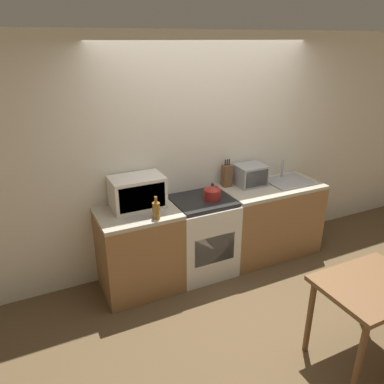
{
  "coord_description": "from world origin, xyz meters",
  "views": [
    {
      "loc": [
        -1.91,
        -2.7,
        2.51
      ],
      "look_at": [
        -0.37,
        0.5,
        1.05
      ],
      "focal_mm": 35.0,
      "sensor_mm": 36.0,
      "label": 1
    }
  ],
  "objects_px": {
    "kettle": "(212,192)",
    "microwave": "(137,192)",
    "toaster_oven": "(250,175)",
    "dining_table": "(371,296)",
    "stove_range": "(202,236)",
    "bottle": "(156,210)"
  },
  "relations": [
    {
      "from": "kettle",
      "to": "microwave",
      "type": "relative_size",
      "value": 0.35
    },
    {
      "from": "toaster_oven",
      "to": "dining_table",
      "type": "relative_size",
      "value": 0.41
    },
    {
      "from": "kettle",
      "to": "dining_table",
      "type": "distance_m",
      "value": 1.8
    },
    {
      "from": "stove_range",
      "to": "dining_table",
      "type": "relative_size",
      "value": 1.1
    },
    {
      "from": "microwave",
      "to": "dining_table",
      "type": "bearing_deg",
      "value": -54.99
    },
    {
      "from": "microwave",
      "to": "bottle",
      "type": "xyz_separation_m",
      "value": [
        0.08,
        -0.34,
        -0.08
      ]
    },
    {
      "from": "microwave",
      "to": "dining_table",
      "type": "distance_m",
      "value": 2.3
    },
    {
      "from": "bottle",
      "to": "toaster_oven",
      "type": "height_order",
      "value": "toaster_oven"
    },
    {
      "from": "kettle",
      "to": "toaster_oven",
      "type": "relative_size",
      "value": 0.55
    },
    {
      "from": "kettle",
      "to": "dining_table",
      "type": "xyz_separation_m",
      "value": [
        0.51,
        -1.69,
        -0.35
      ]
    },
    {
      "from": "stove_range",
      "to": "kettle",
      "type": "relative_size",
      "value": 4.83
    },
    {
      "from": "toaster_oven",
      "to": "kettle",
      "type": "bearing_deg",
      "value": -163.19
    },
    {
      "from": "stove_range",
      "to": "toaster_oven",
      "type": "xyz_separation_m",
      "value": [
        0.71,
        0.14,
        0.57
      ]
    },
    {
      "from": "stove_range",
      "to": "dining_table",
      "type": "height_order",
      "value": "stove_range"
    },
    {
      "from": "stove_range",
      "to": "microwave",
      "type": "distance_m",
      "value": 0.93
    },
    {
      "from": "bottle",
      "to": "kettle",
      "type": "bearing_deg",
      "value": 14.01
    },
    {
      "from": "stove_range",
      "to": "microwave",
      "type": "bearing_deg",
      "value": 170.42
    },
    {
      "from": "dining_table",
      "to": "bottle",
      "type": "bearing_deg",
      "value": 128.86
    },
    {
      "from": "toaster_oven",
      "to": "dining_table",
      "type": "distance_m",
      "value": 1.92
    },
    {
      "from": "kettle",
      "to": "dining_table",
      "type": "relative_size",
      "value": 0.23
    },
    {
      "from": "stove_range",
      "to": "bottle",
      "type": "distance_m",
      "value": 0.84
    },
    {
      "from": "kettle",
      "to": "dining_table",
      "type": "height_order",
      "value": "kettle"
    }
  ]
}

